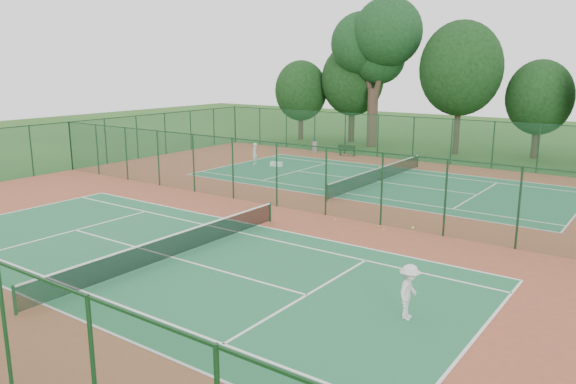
% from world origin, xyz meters
% --- Properties ---
extents(ground, '(120.00, 120.00, 0.00)m').
position_xyz_m(ground, '(0.00, 0.00, 0.00)').
color(ground, '#27561B').
rests_on(ground, ground).
extents(red_pad, '(40.00, 36.00, 0.01)m').
position_xyz_m(red_pad, '(0.00, 0.00, 0.01)').
color(red_pad, brown).
rests_on(red_pad, ground).
extents(court_near, '(23.77, 10.97, 0.01)m').
position_xyz_m(court_near, '(0.00, -9.00, 0.01)').
color(court_near, '#216A40').
rests_on(court_near, red_pad).
extents(court_far, '(23.77, 10.97, 0.01)m').
position_xyz_m(court_far, '(0.00, 9.00, 0.01)').
color(court_far, '#226C46').
rests_on(court_far, red_pad).
extents(fence_north, '(40.00, 0.09, 3.50)m').
position_xyz_m(fence_north, '(0.00, 18.00, 1.76)').
color(fence_north, '#1A502D').
rests_on(fence_north, ground).
extents(fence_west, '(0.09, 36.00, 3.50)m').
position_xyz_m(fence_west, '(-20.00, 0.00, 1.76)').
color(fence_west, '#194B33').
rests_on(fence_west, ground).
extents(fence_divider, '(40.00, 0.09, 3.50)m').
position_xyz_m(fence_divider, '(0.00, 0.00, 1.76)').
color(fence_divider, '#174627').
rests_on(fence_divider, ground).
extents(tennis_net_near, '(0.10, 12.90, 0.97)m').
position_xyz_m(tennis_net_near, '(0.00, -9.00, 0.54)').
color(tennis_net_near, '#163E22').
rests_on(tennis_net_near, ground).
extents(tennis_net_far, '(0.10, 12.90, 0.97)m').
position_xyz_m(tennis_net_far, '(0.00, 9.00, 0.54)').
color(tennis_net_far, '#153B1D').
rests_on(tennis_net_far, ground).
extents(player_near, '(0.75, 1.16, 1.70)m').
position_xyz_m(player_near, '(9.83, -8.69, 0.87)').
color(player_near, silver).
rests_on(player_near, court_near).
extents(player_far, '(0.57, 0.69, 1.63)m').
position_xyz_m(player_far, '(-10.64, 9.40, 0.84)').
color(player_far, white).
rests_on(player_far, court_far).
extents(trash_bin, '(0.52, 0.52, 0.92)m').
position_xyz_m(trash_bin, '(-10.24, 17.22, 0.47)').
color(trash_bin, gray).
rests_on(trash_bin, red_pad).
extents(bench, '(1.56, 0.76, 0.93)m').
position_xyz_m(bench, '(-6.96, 17.11, 0.49)').
color(bench, black).
rests_on(bench, red_pad).
extents(kit_bag, '(0.96, 0.52, 0.34)m').
position_xyz_m(kit_bag, '(-8.80, 9.69, 0.18)').
color(kit_bag, white).
rests_on(kit_bag, red_pad).
extents(stray_ball_a, '(0.07, 0.07, 0.07)m').
position_xyz_m(stray_ball_a, '(4.69, -0.34, 0.05)').
color(stray_ball_a, gold).
rests_on(stray_ball_a, red_pad).
extents(stray_ball_b, '(0.07, 0.07, 0.07)m').
position_xyz_m(stray_ball_b, '(5.14, -0.71, 0.05)').
color(stray_ball_b, '#C7DA32').
rests_on(stray_ball_b, red_pad).
extents(stray_ball_c, '(0.07, 0.07, 0.07)m').
position_xyz_m(stray_ball_c, '(2.43, -0.55, 0.05)').
color(stray_ball_c, '#C4E936').
rests_on(stray_ball_c, red_pad).
extents(big_tree, '(8.63, 6.31, 13.25)m').
position_xyz_m(big_tree, '(-7.75, 23.39, 9.38)').
color(big_tree, '#3B2A20').
rests_on(big_tree, ground).
extents(evergreen_row, '(39.00, 5.00, 12.00)m').
position_xyz_m(evergreen_row, '(0.50, 24.25, 0.00)').
color(evergreen_row, black).
rests_on(evergreen_row, ground).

